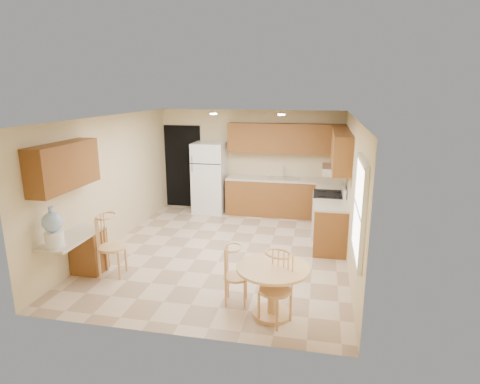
% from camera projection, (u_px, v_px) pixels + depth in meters
% --- Properties ---
extents(floor, '(5.50, 5.50, 0.00)m').
position_uv_depth(floor, '(224.00, 251.00, 7.62)').
color(floor, beige).
rests_on(floor, ground).
extents(ceiling, '(4.50, 5.50, 0.02)m').
position_uv_depth(ceiling, '(223.00, 117.00, 7.00)').
color(ceiling, white).
rests_on(ceiling, wall_back).
extents(wall_back, '(4.50, 0.02, 2.50)m').
position_uv_depth(wall_back, '(250.00, 161.00, 9.92)').
color(wall_back, beige).
rests_on(wall_back, floor).
extents(wall_front, '(4.50, 0.02, 2.50)m').
position_uv_depth(wall_front, '(168.00, 241.00, 4.70)').
color(wall_front, beige).
rests_on(wall_front, floor).
extents(wall_left, '(0.02, 5.50, 2.50)m').
position_uv_depth(wall_left, '(111.00, 181.00, 7.74)').
color(wall_left, beige).
rests_on(wall_left, floor).
extents(wall_right, '(0.02, 5.50, 2.50)m').
position_uv_depth(wall_right, '(351.00, 193.00, 6.87)').
color(wall_right, beige).
rests_on(wall_right, floor).
extents(doorway, '(0.90, 0.02, 2.10)m').
position_uv_depth(doorway, '(183.00, 167.00, 10.29)').
color(doorway, black).
rests_on(doorway, floor).
extents(base_cab_back, '(2.75, 0.60, 0.87)m').
position_uv_depth(base_cab_back, '(283.00, 198.00, 9.67)').
color(base_cab_back, brown).
rests_on(base_cab_back, floor).
extents(counter_back, '(2.75, 0.63, 0.04)m').
position_uv_depth(counter_back, '(284.00, 179.00, 9.55)').
color(counter_back, beige).
rests_on(counter_back, base_cab_back).
extents(base_cab_right_a, '(0.60, 0.59, 0.87)m').
position_uv_depth(base_cab_right_a, '(329.00, 207.00, 8.89)').
color(base_cab_right_a, brown).
rests_on(base_cab_right_a, floor).
extents(counter_right_a, '(0.63, 0.59, 0.04)m').
position_uv_depth(counter_right_a, '(330.00, 187.00, 8.78)').
color(counter_right_a, beige).
rests_on(counter_right_a, base_cab_right_a).
extents(base_cab_right_b, '(0.60, 0.80, 0.87)m').
position_uv_depth(base_cab_right_b, '(330.00, 229.00, 7.51)').
color(base_cab_right_b, brown).
rests_on(base_cab_right_b, floor).
extents(counter_right_b, '(0.63, 0.80, 0.04)m').
position_uv_depth(counter_right_b, '(332.00, 206.00, 7.40)').
color(counter_right_b, beige).
rests_on(counter_right_b, base_cab_right_b).
extents(upper_cab_back, '(2.75, 0.33, 0.70)m').
position_uv_depth(upper_cab_back, '(286.00, 139.00, 9.44)').
color(upper_cab_back, brown).
rests_on(upper_cab_back, wall_back).
extents(upper_cab_right, '(0.33, 2.42, 0.70)m').
position_uv_depth(upper_cab_right, '(341.00, 148.00, 7.90)').
color(upper_cab_right, brown).
rests_on(upper_cab_right, wall_right).
extents(upper_cab_left, '(0.33, 1.40, 0.70)m').
position_uv_depth(upper_cab_left, '(64.00, 166.00, 6.04)').
color(upper_cab_left, brown).
rests_on(upper_cab_left, wall_left).
extents(sink, '(0.78, 0.44, 0.01)m').
position_uv_depth(sink, '(283.00, 178.00, 9.55)').
color(sink, silver).
rests_on(sink, counter_back).
extents(range_hood, '(0.50, 0.76, 0.14)m').
position_uv_depth(range_hood, '(335.00, 170.00, 8.00)').
color(range_hood, silver).
rests_on(range_hood, upper_cab_right).
extents(desk_pedestal, '(0.48, 0.42, 0.72)m').
position_uv_depth(desk_pedestal, '(89.00, 251.00, 6.66)').
color(desk_pedestal, brown).
rests_on(desk_pedestal, floor).
extents(desk_top, '(0.50, 1.20, 0.04)m').
position_uv_depth(desk_top, '(73.00, 237.00, 6.21)').
color(desk_top, beige).
rests_on(desk_top, desk_pedestal).
extents(window, '(0.06, 1.12, 1.30)m').
position_uv_depth(window, '(360.00, 210.00, 5.06)').
color(window, white).
rests_on(window, wall_right).
extents(can_light_a, '(0.14, 0.14, 0.02)m').
position_uv_depth(can_light_a, '(213.00, 114.00, 8.24)').
color(can_light_a, white).
rests_on(can_light_a, ceiling).
extents(can_light_b, '(0.14, 0.14, 0.02)m').
position_uv_depth(can_light_b, '(281.00, 115.00, 7.97)').
color(can_light_b, white).
rests_on(can_light_b, ceiling).
extents(refrigerator, '(0.76, 0.74, 1.73)m').
position_uv_depth(refrigerator, '(210.00, 178.00, 9.87)').
color(refrigerator, white).
rests_on(refrigerator, floor).
extents(stove, '(0.65, 0.76, 1.09)m').
position_uv_depth(stove, '(329.00, 215.00, 8.25)').
color(stove, white).
rests_on(stove, floor).
extents(dining_table, '(0.97, 0.97, 0.72)m').
position_uv_depth(dining_table, '(273.00, 284.00, 5.31)').
color(dining_table, '#E4AF72').
rests_on(dining_table, floor).
extents(chair_table_a, '(0.37, 0.48, 0.84)m').
position_uv_depth(chair_table_a, '(235.00, 272.00, 5.57)').
color(chair_table_a, '#E4AF72').
rests_on(chair_table_a, floor).
extents(chair_table_b, '(0.42, 0.48, 0.94)m').
position_uv_depth(chair_table_b, '(275.00, 285.00, 5.07)').
color(chair_table_b, '#E4AF72').
rests_on(chair_table_b, floor).
extents(chair_desk, '(0.45, 0.58, 1.02)m').
position_uv_depth(chair_desk, '(108.00, 242.00, 6.38)').
color(chair_desk, '#E4AF72').
rests_on(chair_desk, floor).
extents(water_crock, '(0.29, 0.29, 0.59)m').
position_uv_depth(water_crock, '(53.00, 229.00, 5.74)').
color(water_crock, white).
rests_on(water_crock, desk_top).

